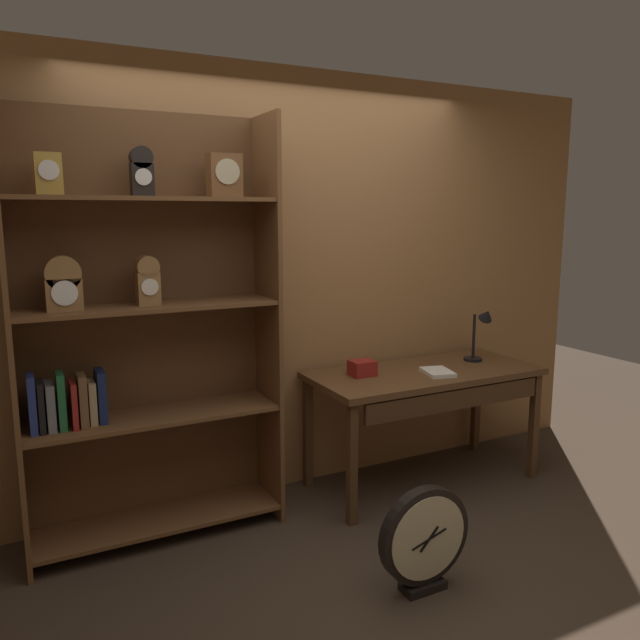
# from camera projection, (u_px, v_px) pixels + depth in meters

# --- Properties ---
(ground_plane) EXTENTS (10.00, 10.00, 0.00)m
(ground_plane) POSITION_uv_depth(u_px,v_px,m) (395.00, 589.00, 2.89)
(ground_plane) COLOR #3D2D21
(back_wood_panel) EXTENTS (4.80, 0.05, 2.60)m
(back_wood_panel) POSITION_uv_depth(u_px,v_px,m) (281.00, 286.00, 3.81)
(back_wood_panel) COLOR #9E6B3D
(back_wood_panel) RESTS_ON ground
(bookshelf) EXTENTS (1.34, 0.37, 2.27)m
(bookshelf) POSITION_uv_depth(u_px,v_px,m) (142.00, 333.00, 3.21)
(bookshelf) COLOR brown
(bookshelf) RESTS_ON ground
(workbench) EXTENTS (1.49, 0.66, 0.76)m
(workbench) POSITION_uv_depth(u_px,v_px,m) (427.00, 383.00, 3.92)
(workbench) COLOR brown
(workbench) RESTS_ON ground
(desk_lamp) EXTENTS (0.18, 0.18, 0.38)m
(desk_lamp) POSITION_uv_depth(u_px,v_px,m) (481.00, 330.00, 4.13)
(desk_lamp) COLOR black
(desk_lamp) RESTS_ON workbench
(toolbox_small) EXTENTS (0.15, 0.13, 0.09)m
(toolbox_small) POSITION_uv_depth(u_px,v_px,m) (362.00, 368.00, 3.79)
(toolbox_small) COLOR maroon
(toolbox_small) RESTS_ON workbench
(open_repair_manual) EXTENTS (0.21, 0.25, 0.02)m
(open_repair_manual) POSITION_uv_depth(u_px,v_px,m) (438.00, 372.00, 3.83)
(open_repair_manual) COLOR silver
(open_repair_manual) RESTS_ON workbench
(round_clock_large) EXTENTS (0.47, 0.11, 0.51)m
(round_clock_large) POSITION_uv_depth(u_px,v_px,m) (424.00, 539.00, 2.85)
(round_clock_large) COLOR black
(round_clock_large) RESTS_ON ground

